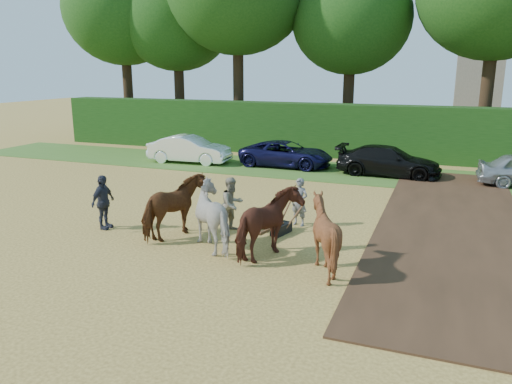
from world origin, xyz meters
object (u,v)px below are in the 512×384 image
at_px(spectator_far, 103,202).
at_px(parked_cars, 376,160).
at_px(plough_team, 245,220).
at_px(spectator_near, 232,204).

distance_m(spectator_far, parked_cars, 13.45).
bearing_deg(spectator_far, plough_team, -92.76).
xyz_separation_m(spectator_near, parked_cars, (2.99, 10.29, -0.16)).
height_order(spectator_near, plough_team, plough_team).
bearing_deg(plough_team, parked_cars, 80.79).
distance_m(spectator_far, plough_team, 4.98).
distance_m(plough_team, parked_cars, 11.99).
xyz_separation_m(spectator_far, plough_team, (4.97, -0.28, 0.06)).
bearing_deg(parked_cars, spectator_far, -120.83).
relative_size(plough_team, parked_cars, 0.25).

